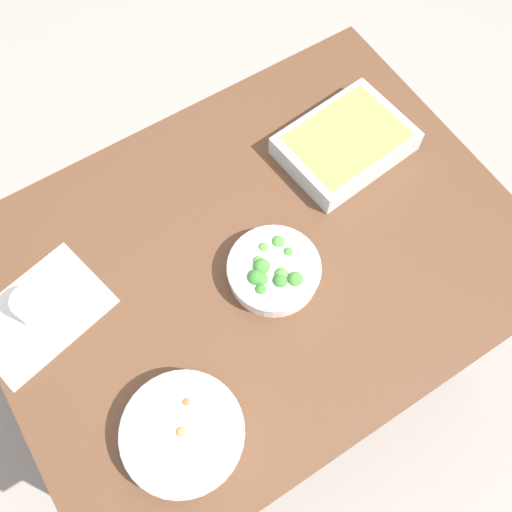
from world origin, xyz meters
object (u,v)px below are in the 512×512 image
Objects in this scene: spoon_by_stew at (195,416)px; drink_cup at (34,308)px; stew_bowl at (183,434)px; baking_dish at (345,143)px; broccoli_bowl at (273,270)px.

drink_cup is at bearing 115.36° from spoon_by_stew.
stew_bowl is 0.77m from baking_dish.
baking_dish is 0.72m from spoon_by_stew.
drink_cup is 0.53× the size of spoon_by_stew.
drink_cup reaches higher than stew_bowl.
broccoli_bowl is 0.38m from baking_dish.
drink_cup reaches higher than broccoli_bowl.
broccoli_bowl is at bearing -150.50° from baking_dish.
drink_cup reaches higher than baking_dish.
drink_cup is at bearing 179.32° from baking_dish.
broccoli_bowl reaches higher than baking_dish.
broccoli_bowl is 0.35m from spoon_by_stew.
stew_bowl reaches higher than spoon_by_stew.
spoon_by_stew is at bearing -150.19° from broccoli_bowl.
baking_dish is at bearing 29.50° from broccoli_bowl.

